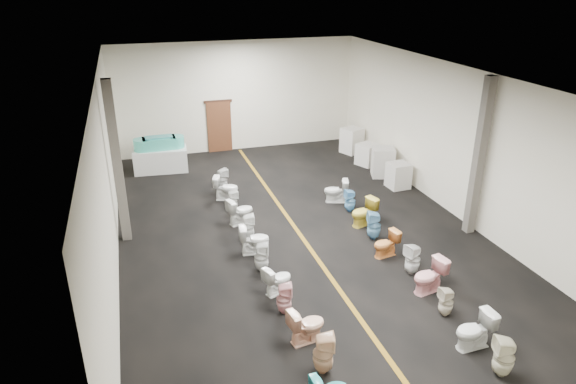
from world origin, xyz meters
The scene contains 38 objects.
floor centered at (0.00, 0.00, 0.00)m, with size 16.00×16.00×0.00m, color black.
ceiling centered at (0.00, 0.00, 4.50)m, with size 16.00×16.00×0.00m, color black.
wall_back centered at (0.00, 8.00, 2.25)m, with size 10.00×10.00×0.00m, color silver.
wall_front centered at (0.00, -8.00, 2.25)m, with size 10.00×10.00×0.00m, color silver.
wall_left centered at (-5.00, 0.00, 2.25)m, with size 16.00×16.00×0.00m, color silver.
wall_right centered at (5.00, 0.00, 2.25)m, with size 16.00×16.00×0.00m, color silver.
aisle_stripe centered at (0.00, 0.00, 0.00)m, with size 0.12×15.60×0.01m, color brown.
back_door centered at (-0.80, 7.94, 1.05)m, with size 1.00×0.10×2.10m, color #562D19.
door_frame centered at (-0.80, 7.95, 2.12)m, with size 1.15×0.08×0.10m, color #331C11.
column_left centered at (-4.75, 1.00, 2.25)m, with size 0.25×0.25×4.50m, color #59544C.
column_right centered at (4.75, -1.50, 2.25)m, with size 0.25×0.25×4.50m, color #59544C.
display_table centered at (-3.37, 6.27, 0.44)m, with size 1.96×0.98×0.87m, color silver.
bathtub centered at (-3.37, 6.27, 1.07)m, with size 1.86×0.69×0.55m.
appliance_crate_a centered at (4.40, 2.10, 0.44)m, with size 0.69×0.69×0.88m, color beige.
appliance_crate_b centered at (4.40, 3.28, 0.53)m, with size 0.78×0.78×1.07m, color beige.
appliance_crate_c centered at (4.40, 4.55, 0.42)m, with size 0.73×0.73×0.83m, color silver.
appliance_crate_d centered at (4.40, 6.09, 0.53)m, with size 0.74×0.74×1.05m, color white.
toilet_left_1 centered at (-1.35, -5.62, 0.43)m, with size 0.38×0.39×0.85m, color #DDAF87.
toilet_left_2 centered at (-1.35, -4.69, 0.39)m, with size 0.44×0.76×0.78m, color beige.
toilet_left_3 centered at (-1.51, -3.65, 0.37)m, with size 0.33×0.34×0.74m, color #DA9C9E.
toilet_left_4 centered at (-1.43, -2.86, 0.36)m, with size 0.40×0.70×0.71m, color white.
toilet_left_5 centered at (-1.54, -1.81, 0.39)m, with size 0.35×0.36×0.78m, color silver.
toilet_left_6 centered at (-1.50, -0.88, 0.40)m, with size 0.45×0.79×0.81m, color white.
toilet_left_7 centered at (-1.48, -0.06, 0.38)m, with size 0.34×0.35×0.75m, color white.
toilet_left_8 centered at (-1.47, 0.97, 0.40)m, with size 0.45×0.79×0.81m, color white.
toilet_left_9 centered at (-1.52, 1.87, 0.35)m, with size 0.32×0.32×0.70m, color silver.
toilet_left_10 centered at (-1.54, 2.85, 0.41)m, with size 0.45×0.80×0.81m, color white.
toilet_left_11 centered at (-1.52, 3.65, 0.39)m, with size 0.36×0.36×0.79m, color silver.
toilet_right_0 centered at (1.79, -6.69, 0.42)m, with size 0.38×0.39×0.84m, color beige.
toilet_right_1 centered at (1.76, -5.87, 0.40)m, with size 0.45×0.79×0.80m, color white.
toilet_right_2 centered at (1.83, -4.78, 0.35)m, with size 0.31×0.32×0.69m, color beige.
toilet_right_3 centered at (1.97, -3.87, 0.42)m, with size 0.46×0.82×0.83m, color #F6ABAD.
toilet_right_4 centered at (1.99, -3.06, 0.41)m, with size 0.37×0.38×0.82m, color silver.
toilet_right_5 centered at (1.78, -2.08, 0.36)m, with size 0.40×0.70×0.71m, color #E68D41.
toilet_right_6 centered at (1.89, -1.11, 0.42)m, with size 0.38×0.39×0.84m, color #6DA8CC.
toilet_right_7 centered at (1.99, -0.23, 0.41)m, with size 0.46×0.81×0.83m, color yellow.
toilet_right_8 centered at (1.99, 0.76, 0.37)m, with size 0.33×0.34×0.74m, color #6CB2E1.
toilet_right_9 centered at (1.85, 1.58, 0.39)m, with size 0.44×0.77×0.79m, color white.
Camera 1 is at (-4.22, -12.65, 6.90)m, focal length 32.00 mm.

